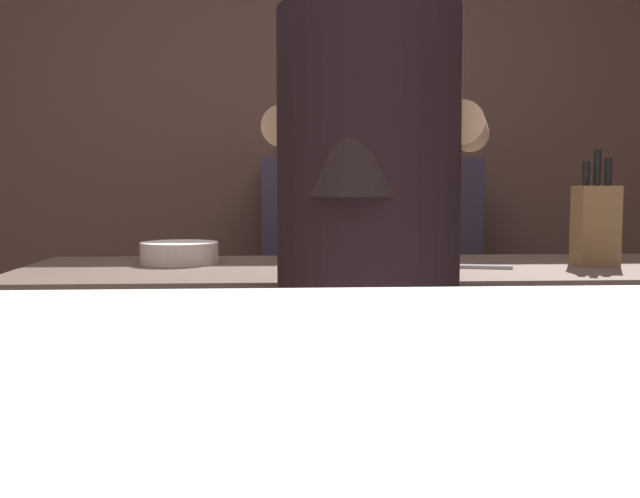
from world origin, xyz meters
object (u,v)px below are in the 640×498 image
Objects in this scene: knife_block at (596,224)px; bottle_hot_sauce at (439,141)px; bartender at (367,272)px; chefs_knife at (462,266)px; mixing_bowl at (179,253)px; bottle_olive_oil at (315,140)px.

knife_block is 1.66× the size of bottle_hot_sauce.
bartender reaches higher than bottle_hot_sauce.
chefs_knife is 1.38× the size of bottle_hot_sauce.
bottle_hot_sauce reaches higher than knife_block.
bartender reaches higher than mixing_bowl.
bottle_olive_oil is (-0.50, 0.16, 0.02)m from bottle_hot_sauce.
knife_block is 1.25m from bottle_hot_sauce.
chefs_knife is 1.49m from bottle_olive_oil.
mixing_bowl is (-0.42, 0.56, -0.01)m from bartender.
bartender is 0.77m from knife_block.
bottle_hot_sauce is (0.21, 1.25, 0.38)m from chefs_knife.
bartender is at bearing -89.78° from bottle_olive_oil.
knife_block is at bearing 19.81° from chefs_knife.
bartender is at bearing -106.64° from bottle_hot_sauce.
bartender is 1.85m from bottle_olive_oil.
knife_block is at bearing -65.28° from bottle_olive_oil.
chefs_knife is 1.32m from bottle_hot_sauce.
bartender is 7.75× the size of bottle_olive_oil.
mixing_bowl is at bearing 54.50° from bartender.
bartender is 0.70m from mixing_bowl.
chefs_knife is at bearing -12.15° from mixing_bowl.
knife_block is 1.54m from bottle_olive_oil.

